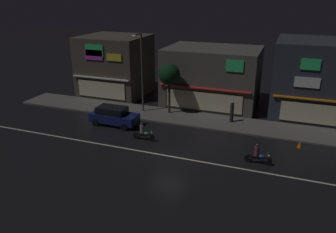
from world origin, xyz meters
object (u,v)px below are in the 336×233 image
at_px(pedestrian_on_sidewalk, 232,112).
at_px(motorcycle_lead, 258,156).
at_px(streetlamp_west, 141,67).
at_px(traffic_cone, 300,144).
at_px(parked_car_trailing, 114,116).
at_px(motorcycle_following, 143,133).

relative_size(pedestrian_on_sidewalk, motorcycle_lead, 1.04).
distance_m(streetlamp_west, traffic_cone, 15.55).
relative_size(streetlamp_west, parked_car_trailing, 1.78).
bearing_deg(streetlamp_west, motorcycle_lead, -29.14).
distance_m(pedestrian_on_sidewalk, motorcycle_lead, 7.59).
xyz_separation_m(streetlamp_west, motorcycle_following, (2.77, -5.84, -3.98)).
bearing_deg(motorcycle_lead, parked_car_trailing, 174.96).
bearing_deg(traffic_cone, parked_car_trailing, -176.77).
bearing_deg(motorcycle_following, motorcycle_lead, 2.35).
xyz_separation_m(streetlamp_west, traffic_cone, (14.65, -2.87, -4.33)).
distance_m(parked_car_trailing, motorcycle_lead, 13.25).
height_order(pedestrian_on_sidewalk, traffic_cone, pedestrian_on_sidewalk).
xyz_separation_m(pedestrian_on_sidewalk, traffic_cone, (5.86, -3.18, -0.79)).
relative_size(motorcycle_lead, traffic_cone, 3.45).
height_order(parked_car_trailing, motorcycle_following, parked_car_trailing).
bearing_deg(pedestrian_on_sidewalk, streetlamp_west, -60.37).
relative_size(streetlamp_west, traffic_cone, 13.88).
bearing_deg(traffic_cone, streetlamp_west, 168.93).
relative_size(parked_car_trailing, traffic_cone, 7.82).
bearing_deg(parked_car_trailing, motorcycle_lead, -12.46).
bearing_deg(streetlamp_west, traffic_cone, -11.07).
xyz_separation_m(streetlamp_west, motorcycle_lead, (11.86, -6.61, -3.98)).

